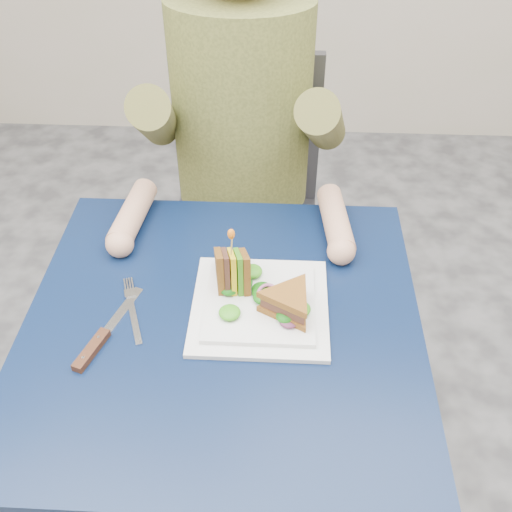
# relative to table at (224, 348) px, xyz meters

# --- Properties ---
(ground) EXTENTS (4.00, 4.00, 0.00)m
(ground) POSITION_rel_table_xyz_m (0.00, 0.00, -0.65)
(ground) COLOR #4B4B4D
(ground) RESTS_ON ground
(table) EXTENTS (0.75, 0.75, 0.73)m
(table) POSITION_rel_table_xyz_m (0.00, 0.00, 0.00)
(table) COLOR black
(table) RESTS_ON ground
(chair) EXTENTS (0.42, 0.40, 0.93)m
(chair) POSITION_rel_table_xyz_m (0.00, 0.67, -0.11)
(chair) COLOR #47474C
(chair) RESTS_ON ground
(diner) EXTENTS (0.54, 0.59, 0.74)m
(diner) POSITION_rel_table_xyz_m (-0.00, 0.56, 0.26)
(diner) COLOR brown
(diner) RESTS_ON chair
(plate) EXTENTS (0.26, 0.26, 0.02)m
(plate) POSITION_rel_table_xyz_m (0.07, 0.04, 0.09)
(plate) COLOR white
(plate) RESTS_ON table
(sandwich_flat) EXTENTS (0.16, 0.16, 0.05)m
(sandwich_flat) POSITION_rel_table_xyz_m (0.12, 0.01, 0.12)
(sandwich_flat) COLOR brown
(sandwich_flat) RESTS_ON plate
(sandwich_upright) EXTENTS (0.09, 0.14, 0.14)m
(sandwich_upright) POSITION_rel_table_xyz_m (0.01, 0.08, 0.13)
(sandwich_upright) COLOR brown
(sandwich_upright) RESTS_ON plate
(fork) EXTENTS (0.07, 0.17, 0.01)m
(fork) POSITION_rel_table_xyz_m (-0.17, 0.01, 0.08)
(fork) COLOR silver
(fork) RESTS_ON table
(knife) EXTENTS (0.09, 0.22, 0.02)m
(knife) POSITION_rel_table_xyz_m (-0.22, -0.07, 0.09)
(knife) COLOR silver
(knife) RESTS_ON table
(toothpick) EXTENTS (0.01, 0.01, 0.06)m
(toothpick) POSITION_rel_table_xyz_m (0.01, 0.08, 0.20)
(toothpick) COLOR tan
(toothpick) RESTS_ON sandwich_upright
(toothpick_frill) EXTENTS (0.01, 0.01, 0.02)m
(toothpick_frill) POSITION_rel_table_xyz_m (0.01, 0.08, 0.23)
(toothpick_frill) COLOR orange
(toothpick_frill) RESTS_ON sandwich_upright
(lettuce_spill) EXTENTS (0.15, 0.13, 0.02)m
(lettuce_spill) POSITION_rel_table_xyz_m (0.07, 0.05, 0.11)
(lettuce_spill) COLOR #337A14
(lettuce_spill) RESTS_ON plate
(onion_ring) EXTENTS (0.04, 0.04, 0.02)m
(onion_ring) POSITION_rel_table_xyz_m (0.08, 0.04, 0.11)
(onion_ring) COLOR #9E4C7A
(onion_ring) RESTS_ON plate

